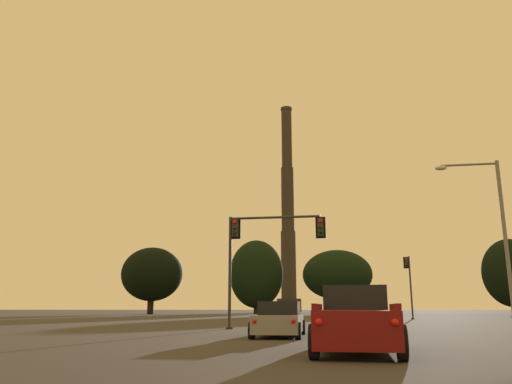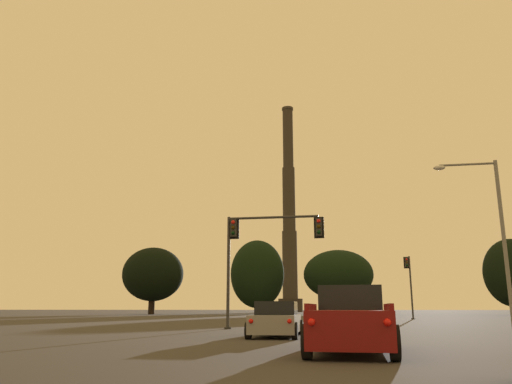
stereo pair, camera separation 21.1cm
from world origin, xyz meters
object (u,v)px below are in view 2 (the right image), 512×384
Objects in this scene: sedan_left_lane_front at (276,320)px; smokestack at (289,228)px; street_lamp at (492,224)px; traffic_light_overhead_left at (259,242)px; pickup_truck_center_lane_second at (350,321)px; traffic_light_far_right at (409,278)px.

sedan_left_lane_front is 126.21m from smokestack.
traffic_light_overhead_left is at bearing 175.88° from street_lamp.
street_lamp is at bearing 28.92° from sedan_left_lane_front.
pickup_truck_center_lane_second is 0.62× the size of street_lamp.
traffic_light_far_right is at bearing 81.94° from pickup_truck_center_lane_second.
street_lamp is at bearing 60.88° from pickup_truck_center_lane_second.
traffic_light_far_right is 30.13m from traffic_light_overhead_left.
smokestack reaches higher than street_lamp.
smokestack is at bearing 100.91° from street_lamp.
traffic_light_far_right is 28.66m from street_lamp.
pickup_truck_center_lane_second is at bearing -83.48° from smokestack.
traffic_light_far_right is at bearing 72.61° from sedan_left_lane_front.
traffic_light_far_right reaches higher than pickup_truck_center_lane_second.
smokestack is (-14.89, 130.21, 23.37)m from pickup_truck_center_lane_second.
traffic_light_far_right is at bearing 91.50° from street_lamp.
pickup_truck_center_lane_second is 0.84× the size of traffic_light_far_right.
sedan_left_lane_front is 0.74× the size of traffic_light_overhead_left.
traffic_light_far_right is 1.03× the size of traffic_light_overhead_left.
sedan_left_lane_front is at bearing -105.83° from traffic_light_far_right.
pickup_truck_center_lane_second is 0.09× the size of smokestack.
traffic_light_overhead_left is 118.28m from smokestack.
sedan_left_lane_front is at bearing -84.47° from smokestack.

